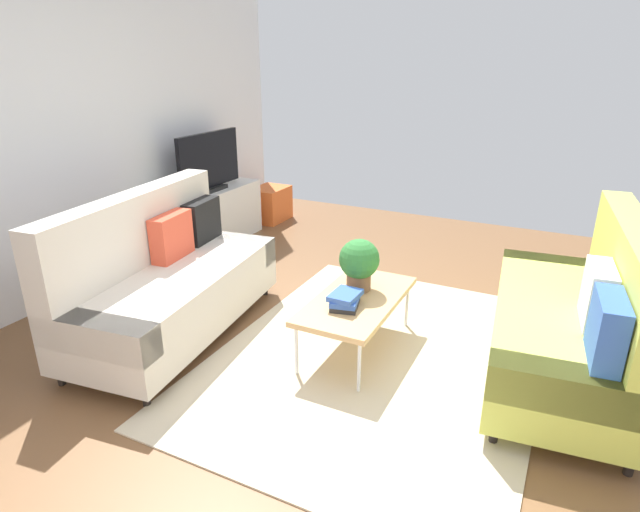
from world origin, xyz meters
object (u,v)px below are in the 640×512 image
at_px(couch_green, 575,319).
at_px(storage_trunk, 270,204).
at_px(table_book_0, 345,305).
at_px(tv_console, 212,217).
at_px(coffee_table, 357,301).
at_px(potted_plant, 359,262).
at_px(bottle_2, 201,187).
at_px(tv, 209,163).
at_px(bottle_0, 189,191).
at_px(couch_beige, 168,279).
at_px(bottle_1, 195,188).
at_px(vase_0, 171,194).

distance_m(couch_green, storage_trunk, 4.35).
bearing_deg(table_book_0, tv_console, 56.12).
distance_m(coffee_table, potted_plant, 0.29).
xyz_separation_m(tv_console, bottle_2, (-0.20, -0.04, 0.41)).
xyz_separation_m(tv, potted_plant, (-1.28, -2.33, -0.31)).
relative_size(storage_trunk, bottle_2, 3.05).
bearing_deg(bottle_0, bottle_2, 0.00).
relative_size(couch_beige, table_book_0, 8.28).
bearing_deg(couch_green, storage_trunk, 53.21).
bearing_deg(tv_console, tv, -90.00).
relative_size(tv_console, bottle_0, 8.58).
relative_size(table_book_0, bottle_1, 1.26).
height_order(tv, vase_0, tv).
relative_size(bottle_0, bottle_2, 0.96).
xyz_separation_m(potted_plant, bottle_1, (0.99, 2.31, 0.10)).
xyz_separation_m(couch_beige, tv_console, (1.82, 0.98, -0.13)).
relative_size(coffee_table, storage_trunk, 2.12).
bearing_deg(potted_plant, tv, 61.17).
xyz_separation_m(coffee_table, tv, (1.43, 2.38, 0.56)).
distance_m(table_book_0, bottle_2, 2.74).
height_order(storage_trunk, bottle_1, bottle_1).
bearing_deg(potted_plant, bottle_0, 69.11).
bearing_deg(potted_plant, bottle_1, 66.83).
bearing_deg(bottle_2, couch_beige, -149.90).
bearing_deg(tv_console, bottle_2, -168.70).
height_order(tv, storage_trunk, tv).
distance_m(coffee_table, vase_0, 2.62).
relative_size(couch_green, tv_console, 1.41).
height_order(tv_console, bottle_2, bottle_2).
relative_size(couch_beige, bottle_1, 10.42).
bearing_deg(bottle_0, table_book_0, -117.09).
bearing_deg(bottle_1, potted_plant, -113.17).
height_order(table_book_0, bottle_2, bottle_2).
bearing_deg(bottle_2, tv_console, 11.30).
bearing_deg(tv, vase_0, 173.12).
relative_size(table_book_0, bottle_2, 1.41).
bearing_deg(potted_plant, storage_trunk, 43.38).
xyz_separation_m(coffee_table, storage_trunk, (2.53, 2.30, -0.17)).
xyz_separation_m(tv, vase_0, (-0.58, 0.07, -0.23)).
bearing_deg(tv, bottle_0, -177.15).
xyz_separation_m(tv, storage_trunk, (1.10, -0.08, -0.73)).
height_order(coffee_table, bottle_1, bottle_1).
bearing_deg(potted_plant, coffee_table, -161.07).
bearing_deg(bottle_1, couch_green, -102.59).
distance_m(couch_beige, coffee_table, 1.48).
height_order(coffee_table, bottle_0, bottle_0).
bearing_deg(coffee_table, vase_0, 70.89).
bearing_deg(bottle_2, bottle_0, 180.00).
relative_size(potted_plant, vase_0, 2.34).
bearing_deg(vase_0, tv, -6.88).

